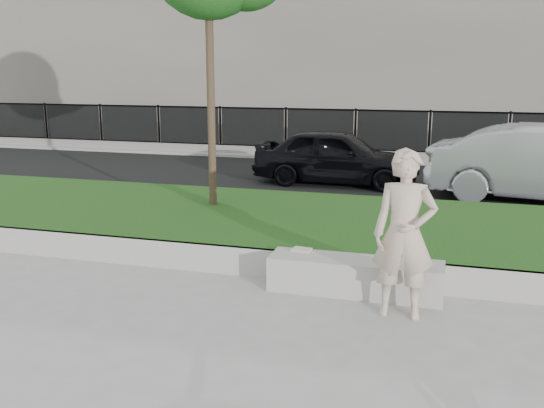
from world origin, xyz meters
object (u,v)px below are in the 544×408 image
(man, at_px, (404,234))
(book, at_px, (302,250))
(stone_bench, at_px, (355,276))
(car_dark, at_px, (336,157))

(man, height_order, book, man)
(book, bearing_deg, stone_bench, -5.58)
(stone_bench, relative_size, car_dark, 0.55)
(car_dark, bearing_deg, man, -162.64)
(stone_bench, distance_m, car_dark, 7.30)
(stone_bench, xyz_separation_m, man, (0.62, -0.55, 0.74))
(book, bearing_deg, man, -20.45)
(man, relative_size, car_dark, 0.49)
(stone_bench, bearing_deg, car_dark, 102.21)
(man, relative_size, book, 7.82)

